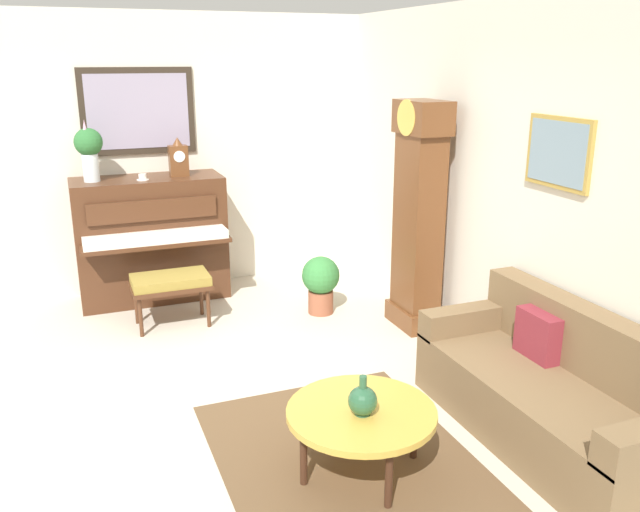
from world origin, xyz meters
TOP-DOWN VIEW (x-y plane):
  - ground_plane at (0.00, 0.00)m, footprint 6.40×6.00m
  - wall_left at (-2.60, -0.00)m, footprint 0.13×4.90m
  - wall_back at (0.01, 2.40)m, footprint 5.30×0.13m
  - area_rug at (1.17, 0.64)m, footprint 2.10×1.50m
  - piano at (-2.23, -0.03)m, footprint 0.87×1.44m
  - piano_bench at (-1.43, 0.02)m, footprint 0.42×0.70m
  - grandfather_clock at (-0.63, 2.08)m, footprint 0.52×0.34m
  - couch at (1.33, 1.98)m, footprint 1.90×0.80m
  - coffee_table at (1.22, 0.68)m, footprint 0.88×0.88m
  - mantel_clock at (-2.23, 0.29)m, footprint 0.13×0.18m
  - flower_vase at (-2.23, -0.53)m, footprint 0.26×0.26m
  - teacup at (-2.12, -0.08)m, footprint 0.12×0.12m
  - green_jug at (1.26, 0.67)m, footprint 0.17×0.17m
  - potted_plant at (-1.22, 1.39)m, footprint 0.36×0.36m

SIDE VIEW (x-z plane):
  - ground_plane at x=0.00m, z-range -0.10..0.00m
  - area_rug at x=1.17m, z-range 0.00..0.01m
  - couch at x=1.33m, z-range -0.11..0.73m
  - potted_plant at x=-1.22m, z-range 0.04..0.60m
  - coffee_table at x=1.22m, z-range 0.17..0.58m
  - piano_bench at x=-1.43m, z-range 0.17..0.65m
  - green_jug at x=1.26m, z-range 0.37..0.61m
  - piano at x=-2.23m, z-range 0.01..1.24m
  - grandfather_clock at x=-0.63m, z-range -0.05..1.98m
  - teacup at x=-2.12m, z-range 1.23..1.29m
  - wall_back at x=0.01m, z-range 0.00..2.80m
  - mantel_clock at x=-2.23m, z-range 1.22..1.60m
  - wall_left at x=-2.60m, z-range 0.01..2.81m
  - flower_vase at x=-2.23m, z-range 1.26..1.84m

